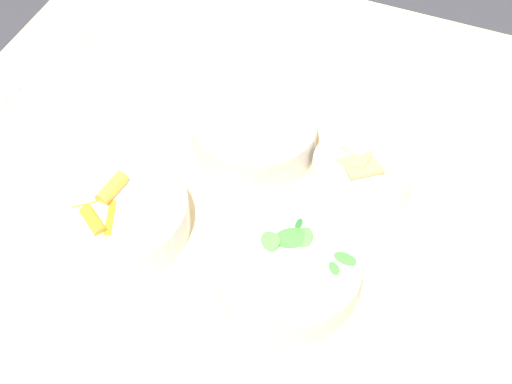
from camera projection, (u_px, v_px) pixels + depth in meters
dining_table at (233, 244)px, 1.09m from camera, size 0.97×0.93×0.77m
bowl_carrots at (119, 213)px, 0.92m from camera, size 0.18×0.18×0.07m
bowl_greens at (288, 266)px, 0.88m from camera, size 0.19×0.19×0.06m
bowl_beans_hotdog at (252, 132)px, 1.01m from camera, size 0.18×0.18×0.06m
bowl_cookies at (362, 171)px, 0.97m from camera, size 0.14×0.14×0.05m
ruler at (41, 65)px, 1.14m from camera, size 0.27×0.08×0.00m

